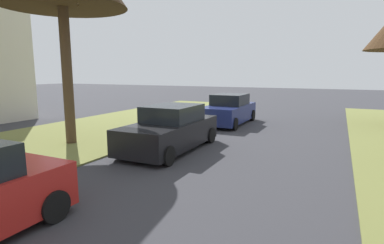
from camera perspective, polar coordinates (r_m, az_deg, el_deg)
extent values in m
cylinder|color=#4C3825|center=(12.39, -22.23, 7.76)|extent=(0.38, 0.38, 4.99)
cylinder|color=black|center=(6.32, -24.33, -14.12)|extent=(0.20, 0.60, 0.60)
cube|color=black|center=(10.78, -4.14, -2.18)|extent=(1.83, 4.40, 0.85)
cube|color=black|center=(10.85, -3.61, 1.68)|extent=(1.60, 2.03, 0.56)
cylinder|color=black|center=(9.03, -4.53, -6.32)|extent=(0.20, 0.60, 0.60)
cylinder|color=black|center=(10.00, -13.22, -5.02)|extent=(0.20, 0.60, 0.60)
cylinder|color=black|center=(11.92, 3.47, -2.49)|extent=(0.20, 0.60, 0.60)
cylinder|color=black|center=(12.67, -3.84, -1.80)|extent=(0.20, 0.60, 0.60)
cube|color=navy|center=(16.42, 6.82, 1.71)|extent=(1.83, 4.40, 0.85)
cube|color=black|center=(16.55, 7.12, 4.22)|extent=(1.60, 2.03, 0.56)
cylinder|color=black|center=(14.64, 7.93, -0.37)|extent=(0.20, 0.60, 0.60)
cylinder|color=black|center=(15.25, 1.69, 0.10)|extent=(0.20, 0.60, 0.60)
cylinder|color=black|center=(17.78, 11.19, 1.23)|extent=(0.20, 0.60, 0.60)
cylinder|color=black|center=(18.28, 5.90, 1.58)|extent=(0.20, 0.60, 0.60)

